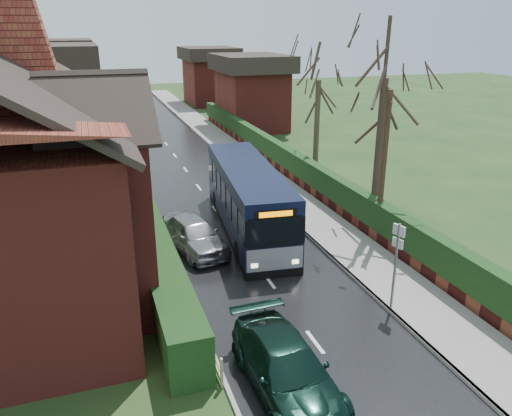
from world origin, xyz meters
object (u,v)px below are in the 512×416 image
object	(u,v)px
car_silver	(194,234)
bus_stop_sign	(396,254)
brick_house	(0,169)
bus	(248,199)
car_green	(287,369)
telegraph_pole	(383,168)

from	to	relation	value
car_silver	bus_stop_sign	distance (m)	8.63
brick_house	bus	xyz separation A→B (m)	(9.53, 2.25, -2.88)
bus	car_silver	distance (m)	3.24
brick_house	bus	bearing A→B (deg)	13.26
bus	car_silver	size ratio (longest dim) A/B	2.37
bus	bus_stop_sign	distance (m)	8.49
bus	car_green	size ratio (longest dim) A/B	2.14
telegraph_pole	bus	bearing A→B (deg)	170.04
telegraph_pole	car_green	bearing A→B (deg)	-112.90
brick_house	car_green	distance (m)	11.64
brick_house	car_silver	bearing A→B (deg)	7.26
bus	brick_house	bearing A→B (deg)	-160.69
car_silver	car_green	size ratio (longest dim) A/B	0.90
car_silver	telegraph_pole	xyz separation A→B (m)	(7.83, -1.63, 2.59)
bus_stop_sign	brick_house	bearing A→B (deg)	139.18
car_silver	telegraph_pole	bearing A→B (deg)	-23.63
brick_house	car_silver	xyz separation A→B (m)	(6.71, 0.85, -3.65)
bus_stop_sign	telegraph_pole	size ratio (longest dim) A/B	0.47
bus	car_green	xyz separation A→B (m)	(-2.40, -10.67, -0.81)
bus	bus_stop_sign	size ratio (longest dim) A/B	3.27
bus_stop_sign	car_green	bearing A→B (deg)	-166.70
car_silver	bus_stop_sign	size ratio (longest dim) A/B	1.38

